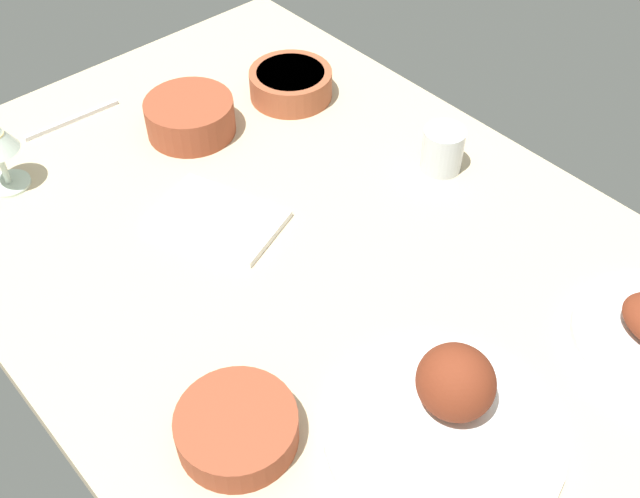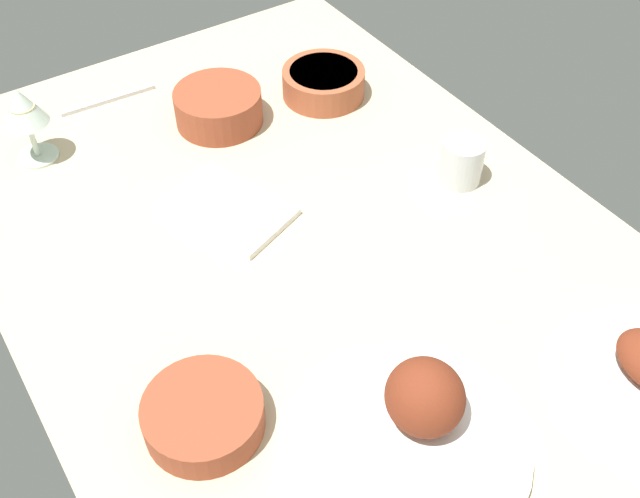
{
  "view_description": "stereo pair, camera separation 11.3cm",
  "coord_description": "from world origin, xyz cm",
  "px_view_note": "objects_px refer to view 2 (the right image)",
  "views": [
    {
      "loc": [
        58.56,
        -52.16,
        87.42
      ],
      "look_at": [
        0.0,
        0.0,
        6.0
      ],
      "focal_mm": 42.2,
      "sensor_mm": 36.0,
      "label": 1
    },
    {
      "loc": [
        65.45,
        -43.21,
        87.42
      ],
      "look_at": [
        0.0,
        0.0,
        6.0
      ],
      "focal_mm": 42.2,
      "sensor_mm": 36.0,
      "label": 2
    }
  ],
  "objects_px": {
    "bowl_cream": "(203,414)",
    "water_tumbler": "(462,162)",
    "folded_napkin": "(228,209)",
    "wine_glass": "(23,110)",
    "bowl_soup": "(323,82)",
    "fork_loose": "(108,100)",
    "plate_center_main": "(415,427)",
    "bowl_sauce": "(218,106)"
  },
  "relations": [
    {
      "from": "bowl_cream",
      "to": "water_tumbler",
      "type": "height_order",
      "value": "water_tumbler"
    },
    {
      "from": "water_tumbler",
      "to": "folded_napkin",
      "type": "distance_m",
      "value": 0.39
    },
    {
      "from": "wine_glass",
      "to": "folded_napkin",
      "type": "distance_m",
      "value": 0.38
    },
    {
      "from": "bowl_soup",
      "to": "water_tumbler",
      "type": "relative_size",
      "value": 2.01
    },
    {
      "from": "bowl_cream",
      "to": "fork_loose",
      "type": "xyz_separation_m",
      "value": [
        -0.72,
        0.17,
        -0.02
      ]
    },
    {
      "from": "folded_napkin",
      "to": "water_tumbler",
      "type": "bearing_deg",
      "value": 68.18
    },
    {
      "from": "bowl_cream",
      "to": "wine_glass",
      "type": "bearing_deg",
      "value": 179.75
    },
    {
      "from": "plate_center_main",
      "to": "bowl_sauce",
      "type": "distance_m",
      "value": 0.72
    },
    {
      "from": "bowl_sauce",
      "to": "folded_napkin",
      "type": "height_order",
      "value": "bowl_sauce"
    },
    {
      "from": "bowl_cream",
      "to": "wine_glass",
      "type": "height_order",
      "value": "wine_glass"
    },
    {
      "from": "bowl_soup",
      "to": "folded_napkin",
      "type": "xyz_separation_m",
      "value": [
        0.19,
        -0.31,
        -0.02
      ]
    },
    {
      "from": "bowl_cream",
      "to": "bowl_soup",
      "type": "bearing_deg",
      "value": 134.72
    },
    {
      "from": "plate_center_main",
      "to": "water_tumbler",
      "type": "bearing_deg",
      "value": 132.76
    },
    {
      "from": "plate_center_main",
      "to": "bowl_cream",
      "type": "height_order",
      "value": "plate_center_main"
    },
    {
      "from": "water_tumbler",
      "to": "folded_napkin",
      "type": "relative_size",
      "value": 0.39
    },
    {
      "from": "bowl_soup",
      "to": "wine_glass",
      "type": "relative_size",
      "value": 1.12
    },
    {
      "from": "bowl_cream",
      "to": "bowl_sauce",
      "type": "height_order",
      "value": "bowl_sauce"
    },
    {
      "from": "bowl_soup",
      "to": "water_tumbler",
      "type": "xyz_separation_m",
      "value": [
        0.33,
        0.05,
        0.01
      ]
    },
    {
      "from": "bowl_soup",
      "to": "bowl_cream",
      "type": "xyz_separation_m",
      "value": [
        0.52,
        -0.52,
        -0.0
      ]
    },
    {
      "from": "bowl_cream",
      "to": "folded_napkin",
      "type": "xyz_separation_m",
      "value": [
        -0.33,
        0.21,
        -0.02
      ]
    },
    {
      "from": "plate_center_main",
      "to": "folded_napkin",
      "type": "relative_size",
      "value": 1.5
    },
    {
      "from": "bowl_cream",
      "to": "bowl_sauce",
      "type": "relative_size",
      "value": 0.96
    },
    {
      "from": "plate_center_main",
      "to": "wine_glass",
      "type": "distance_m",
      "value": 0.82
    },
    {
      "from": "bowl_cream",
      "to": "folded_napkin",
      "type": "distance_m",
      "value": 0.39
    },
    {
      "from": "fork_loose",
      "to": "water_tumbler",
      "type": "bearing_deg",
      "value": -49.98
    },
    {
      "from": "plate_center_main",
      "to": "water_tumbler",
      "type": "xyz_separation_m",
      "value": [
        -0.34,
        0.37,
        0.01
      ]
    },
    {
      "from": "bowl_sauce",
      "to": "wine_glass",
      "type": "bearing_deg",
      "value": -104.84
    },
    {
      "from": "wine_glass",
      "to": "water_tumbler",
      "type": "height_order",
      "value": "wine_glass"
    },
    {
      "from": "wine_glass",
      "to": "folded_napkin",
      "type": "xyz_separation_m",
      "value": [
        0.3,
        0.21,
        -0.09
      ]
    },
    {
      "from": "bowl_cream",
      "to": "fork_loose",
      "type": "distance_m",
      "value": 0.74
    },
    {
      "from": "bowl_soup",
      "to": "water_tumbler",
      "type": "bearing_deg",
      "value": 9.26
    },
    {
      "from": "bowl_soup",
      "to": "bowl_cream",
      "type": "distance_m",
      "value": 0.74
    },
    {
      "from": "bowl_sauce",
      "to": "wine_glass",
      "type": "height_order",
      "value": "wine_glass"
    },
    {
      "from": "bowl_sauce",
      "to": "water_tumbler",
      "type": "relative_size",
      "value": 2.04
    },
    {
      "from": "bowl_soup",
      "to": "bowl_sauce",
      "type": "bearing_deg",
      "value": -99.43
    },
    {
      "from": "plate_center_main",
      "to": "fork_loose",
      "type": "relative_size",
      "value": 1.62
    },
    {
      "from": "folded_napkin",
      "to": "wine_glass",
      "type": "bearing_deg",
      "value": -145.5
    },
    {
      "from": "bowl_soup",
      "to": "wine_glass",
      "type": "xyz_separation_m",
      "value": [
        -0.12,
        -0.52,
        0.07
      ]
    },
    {
      "from": "bowl_cream",
      "to": "folded_napkin",
      "type": "relative_size",
      "value": 0.76
    },
    {
      "from": "bowl_cream",
      "to": "bowl_sauce",
      "type": "bearing_deg",
      "value": 150.17
    },
    {
      "from": "bowl_soup",
      "to": "fork_loose",
      "type": "xyz_separation_m",
      "value": [
        -0.21,
        -0.35,
        -0.03
      ]
    },
    {
      "from": "plate_center_main",
      "to": "folded_napkin",
      "type": "height_order",
      "value": "plate_center_main"
    }
  ]
}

